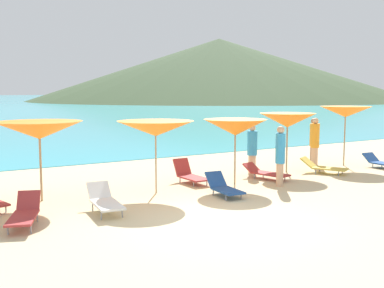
{
  "coord_description": "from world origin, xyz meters",
  "views": [
    {
      "loc": [
        -5.92,
        -8.39,
        2.94
      ],
      "look_at": [
        2.19,
        4.7,
        1.2
      ],
      "focal_mm": 43.04,
      "sensor_mm": 36.0,
      "label": 1
    }
  ],
  "objects_px": {
    "umbrella_4": "(235,127)",
    "beachgoer_0": "(315,140)",
    "umbrella_6": "(346,112)",
    "lounge_chair_6": "(266,172)",
    "lounge_chair_2": "(224,187)",
    "lounge_chair_4": "(24,213)",
    "lounge_chair_10": "(190,174)",
    "lounge_chair_0": "(383,162)",
    "lounge_chair_8": "(105,200)",
    "beachgoer_4": "(313,139)",
    "umbrella_2": "(39,130)",
    "lounge_chair_5": "(323,167)",
    "umbrella_5": "(287,120)",
    "beachgoer_2": "(252,148)",
    "beachgoer_1": "(280,154)",
    "umbrella_3": "(156,129)"
  },
  "relations": [
    {
      "from": "beachgoer_1",
      "to": "beachgoer_2",
      "type": "height_order",
      "value": "beachgoer_1"
    },
    {
      "from": "umbrella_4",
      "to": "lounge_chair_2",
      "type": "height_order",
      "value": "umbrella_4"
    },
    {
      "from": "lounge_chair_8",
      "to": "beachgoer_4",
      "type": "xyz_separation_m",
      "value": [
        10.3,
        2.99,
        0.71
      ]
    },
    {
      "from": "beachgoer_0",
      "to": "lounge_chair_2",
      "type": "bearing_deg",
      "value": 1.26
    },
    {
      "from": "lounge_chair_6",
      "to": "beachgoer_4",
      "type": "bearing_deg",
      "value": 10.13
    },
    {
      "from": "lounge_chair_8",
      "to": "beachgoer_1",
      "type": "distance_m",
      "value": 5.87
    },
    {
      "from": "umbrella_2",
      "to": "lounge_chair_5",
      "type": "relative_size",
      "value": 1.43
    },
    {
      "from": "beachgoer_0",
      "to": "lounge_chair_8",
      "type": "bearing_deg",
      "value": -6.45
    },
    {
      "from": "lounge_chair_8",
      "to": "lounge_chair_2",
      "type": "bearing_deg",
      "value": 5.8
    },
    {
      "from": "lounge_chair_0",
      "to": "beachgoer_1",
      "type": "relative_size",
      "value": 0.89
    },
    {
      "from": "umbrella_5",
      "to": "lounge_chair_2",
      "type": "height_order",
      "value": "umbrella_5"
    },
    {
      "from": "umbrella_3",
      "to": "beachgoer_4",
      "type": "relative_size",
      "value": 1.26
    },
    {
      "from": "umbrella_2",
      "to": "lounge_chair_10",
      "type": "height_order",
      "value": "umbrella_2"
    },
    {
      "from": "lounge_chair_10",
      "to": "beachgoer_4",
      "type": "height_order",
      "value": "beachgoer_4"
    },
    {
      "from": "umbrella_4",
      "to": "lounge_chair_4",
      "type": "xyz_separation_m",
      "value": [
        -6.77,
        -1.29,
        -1.54
      ]
    },
    {
      "from": "umbrella_4",
      "to": "beachgoer_0",
      "type": "height_order",
      "value": "umbrella_4"
    },
    {
      "from": "umbrella_3",
      "to": "lounge_chair_6",
      "type": "bearing_deg",
      "value": 0.07
    },
    {
      "from": "umbrella_2",
      "to": "beachgoer_4",
      "type": "distance_m",
      "value": 11.4
    },
    {
      "from": "umbrella_5",
      "to": "lounge_chair_4",
      "type": "distance_m",
      "value": 10.07
    },
    {
      "from": "lounge_chair_0",
      "to": "lounge_chair_6",
      "type": "height_order",
      "value": "lounge_chair_0"
    },
    {
      "from": "lounge_chair_2",
      "to": "beachgoer_4",
      "type": "xyz_separation_m",
      "value": [
        6.76,
        3.05,
        0.75
      ]
    },
    {
      "from": "lounge_chair_10",
      "to": "lounge_chair_0",
      "type": "bearing_deg",
      "value": -11.46
    },
    {
      "from": "beachgoer_0",
      "to": "beachgoer_2",
      "type": "xyz_separation_m",
      "value": [
        -3.26,
        -0.07,
        -0.1
      ]
    },
    {
      "from": "lounge_chair_2",
      "to": "lounge_chair_6",
      "type": "relative_size",
      "value": 0.85
    },
    {
      "from": "umbrella_3",
      "to": "beachgoer_0",
      "type": "height_order",
      "value": "umbrella_3"
    },
    {
      "from": "umbrella_5",
      "to": "beachgoer_0",
      "type": "bearing_deg",
      "value": 14.29
    },
    {
      "from": "lounge_chair_8",
      "to": "beachgoer_0",
      "type": "bearing_deg",
      "value": 20.5
    },
    {
      "from": "umbrella_3",
      "to": "lounge_chair_2",
      "type": "distance_m",
      "value": 2.57
    },
    {
      "from": "lounge_chair_2",
      "to": "lounge_chair_4",
      "type": "relative_size",
      "value": 0.88
    },
    {
      "from": "umbrella_6",
      "to": "lounge_chair_6",
      "type": "bearing_deg",
      "value": -173.03
    },
    {
      "from": "umbrella_2",
      "to": "beachgoer_4",
      "type": "relative_size",
      "value": 1.32
    },
    {
      "from": "beachgoer_2",
      "to": "umbrella_5",
      "type": "bearing_deg",
      "value": 101.31
    },
    {
      "from": "lounge_chair_5",
      "to": "beachgoer_1",
      "type": "relative_size",
      "value": 0.91
    },
    {
      "from": "lounge_chair_5",
      "to": "lounge_chair_4",
      "type": "bearing_deg",
      "value": 160.92
    },
    {
      "from": "lounge_chair_5",
      "to": "beachgoer_4",
      "type": "xyz_separation_m",
      "value": [
        1.54,
        1.99,
        0.77
      ]
    },
    {
      "from": "umbrella_4",
      "to": "beachgoer_2",
      "type": "xyz_separation_m",
      "value": [
        1.68,
        1.2,
        -0.9
      ]
    },
    {
      "from": "umbrella_5",
      "to": "lounge_chair_6",
      "type": "bearing_deg",
      "value": -157.74
    },
    {
      "from": "lounge_chair_2",
      "to": "beachgoer_2",
      "type": "xyz_separation_m",
      "value": [
        2.98,
        2.4,
        0.67
      ]
    },
    {
      "from": "umbrella_6",
      "to": "umbrella_5",
      "type": "bearing_deg",
      "value": 178.64
    },
    {
      "from": "lounge_chair_6",
      "to": "umbrella_2",
      "type": "bearing_deg",
      "value": 161.01
    },
    {
      "from": "lounge_chair_8",
      "to": "lounge_chair_10",
      "type": "relative_size",
      "value": 1.16
    },
    {
      "from": "lounge_chair_4",
      "to": "beachgoer_4",
      "type": "bearing_deg",
      "value": 35.97
    },
    {
      "from": "lounge_chair_4",
      "to": "lounge_chair_8",
      "type": "relative_size",
      "value": 0.98
    },
    {
      "from": "umbrella_6",
      "to": "lounge_chair_5",
      "type": "distance_m",
      "value": 2.95
    },
    {
      "from": "umbrella_6",
      "to": "beachgoer_0",
      "type": "distance_m",
      "value": 1.65
    },
    {
      "from": "lounge_chair_8",
      "to": "lounge_chair_4",
      "type": "bearing_deg",
      "value": -169.1
    },
    {
      "from": "umbrella_2",
      "to": "beachgoer_4",
      "type": "xyz_separation_m",
      "value": [
        11.32,
        0.95,
        -0.92
      ]
    },
    {
      "from": "umbrella_2",
      "to": "lounge_chair_10",
      "type": "distance_m",
      "value": 5.01
    },
    {
      "from": "umbrella_5",
      "to": "beachgoer_4",
      "type": "distance_m",
      "value": 2.87
    },
    {
      "from": "umbrella_2",
      "to": "lounge_chair_4",
      "type": "relative_size",
      "value": 1.47
    }
  ]
}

